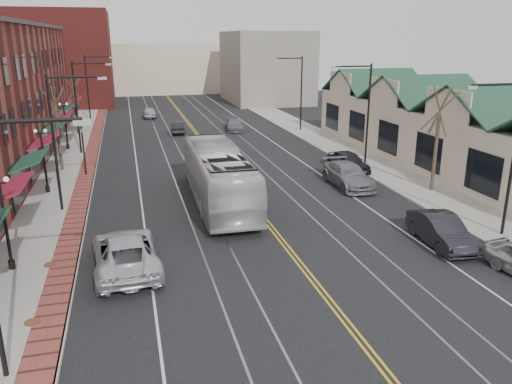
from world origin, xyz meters
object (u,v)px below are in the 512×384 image
transit_bus (218,176)px  parked_car_c (348,175)px  parked_suv (126,252)px  parked_car_b (441,230)px  parked_car_d (348,161)px

transit_bus → parked_car_c: 9.65m
transit_bus → parked_car_c: transit_bus is taller
parked_suv → parked_car_b: 15.50m
parked_suv → parked_car_d: parked_suv is taller
transit_bus → parked_suv: size_ratio=2.12×
parked_car_c → parked_car_d: parked_car_c is taller
transit_bus → parked_car_b: transit_bus is taller
parked_suv → parked_car_b: size_ratio=1.28×
transit_bus → parked_car_c: bearing=-170.7°
parked_car_b → parked_car_d: size_ratio=1.03×
transit_bus → parked_car_d: size_ratio=2.80×
transit_bus → parked_car_d: bearing=-154.0°
parked_car_c → parked_car_d: bearing=65.8°
transit_bus → parked_car_d: 12.50m
parked_suv → transit_bus: bearing=-128.5°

